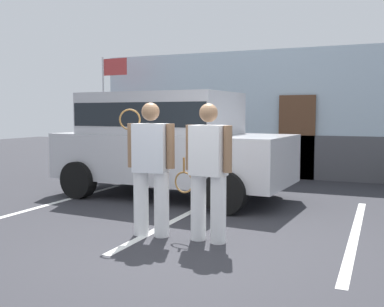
{
  "coord_description": "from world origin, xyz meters",
  "views": [
    {
      "loc": [
        2.25,
        -5.05,
        1.66
      ],
      "look_at": [
        -0.4,
        1.2,
        1.05
      ],
      "focal_mm": 42.43,
      "sensor_mm": 36.0,
      "label": 1
    }
  ],
  "objects_px": {
    "tennis_player_woman": "(208,171)",
    "parked_suv": "(167,139)",
    "tennis_player_man": "(151,167)",
    "flag_pole": "(109,93)"
  },
  "relations": [
    {
      "from": "tennis_player_woman",
      "to": "parked_suv",
      "type": "bearing_deg",
      "value": -46.43
    },
    {
      "from": "parked_suv",
      "to": "tennis_player_man",
      "type": "bearing_deg",
      "value": -64.02
    },
    {
      "from": "parked_suv",
      "to": "tennis_player_man",
      "type": "height_order",
      "value": "parked_suv"
    },
    {
      "from": "flag_pole",
      "to": "parked_suv",
      "type": "bearing_deg",
      "value": -40.68
    },
    {
      "from": "tennis_player_woman",
      "to": "flag_pole",
      "type": "xyz_separation_m",
      "value": [
        -4.93,
        5.26,
        1.27
      ]
    },
    {
      "from": "tennis_player_woman",
      "to": "tennis_player_man",
      "type": "bearing_deg",
      "value": 11.41
    },
    {
      "from": "tennis_player_man",
      "to": "flag_pole",
      "type": "bearing_deg",
      "value": -58.53
    },
    {
      "from": "tennis_player_man",
      "to": "tennis_player_woman",
      "type": "height_order",
      "value": "tennis_player_man"
    },
    {
      "from": "tennis_player_man",
      "to": "flag_pole",
      "type": "distance_m",
      "value": 6.84
    },
    {
      "from": "tennis_player_man",
      "to": "tennis_player_woman",
      "type": "distance_m",
      "value": 0.81
    }
  ]
}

